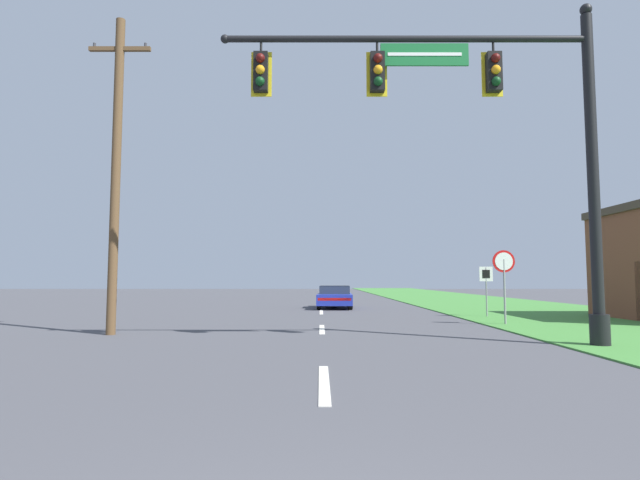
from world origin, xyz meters
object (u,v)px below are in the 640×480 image
at_px(signal_mast, 490,129).
at_px(utility_pole_near, 115,168).
at_px(car_ahead, 333,297).
at_px(stop_sign, 503,270).
at_px(route_sign_post, 485,280).

distance_m(signal_mast, utility_pole_near, 10.27).
distance_m(signal_mast, car_ahead, 16.41).
distance_m(stop_sign, route_sign_post, 3.58).
bearing_deg(stop_sign, utility_pole_near, -166.49).
height_order(route_sign_post, utility_pole_near, utility_pole_near).
height_order(car_ahead, stop_sign, stop_sign).
bearing_deg(car_ahead, utility_pole_near, -117.30).
height_order(signal_mast, utility_pole_near, utility_pole_near).
distance_m(car_ahead, stop_sign, 11.47).
bearing_deg(utility_pole_near, signal_mast, -14.16).
bearing_deg(stop_sign, route_sign_post, 81.08).
bearing_deg(utility_pole_near, stop_sign, 13.51).
bearing_deg(signal_mast, route_sign_post, 72.84).
distance_m(car_ahead, route_sign_post, 8.91).
height_order(car_ahead, route_sign_post, route_sign_post).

